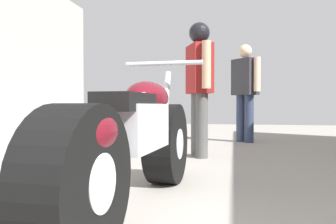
% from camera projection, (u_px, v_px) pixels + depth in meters
% --- Properties ---
extents(ground_plane, '(17.54, 17.54, 0.00)m').
position_uv_depth(ground_plane, '(202.00, 170.00, 3.64)').
color(ground_plane, gray).
extents(motorcycle_maroon_cruiser, '(0.67, 2.25, 1.05)m').
position_uv_depth(motorcycle_maroon_cruiser, '(134.00, 143.00, 2.22)').
color(motorcycle_maroon_cruiser, black).
rests_on(motorcycle_maroon_cruiser, ground_plane).
extents(mechanic_in_blue, '(0.57, 0.61, 1.79)m').
position_uv_depth(mechanic_in_blue, '(245.00, 87.00, 6.35)').
color(mechanic_in_blue, '#2D3851').
rests_on(mechanic_in_blue, ground_plane).
extents(mechanic_with_helmet, '(0.41, 0.67, 1.75)m').
position_uv_depth(mechanic_with_helmet, '(199.00, 77.00, 4.52)').
color(mechanic_with_helmet, '#4C4C4C').
rests_on(mechanic_with_helmet, ground_plane).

